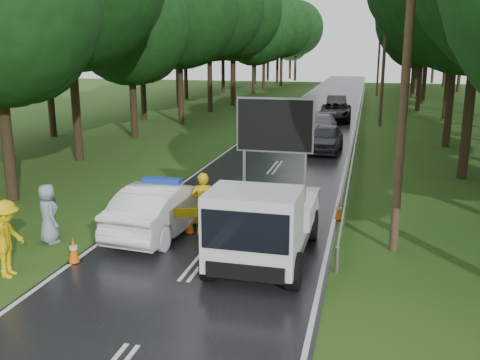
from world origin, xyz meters
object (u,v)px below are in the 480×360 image
(civilian, at_px, (219,218))
(queue_car_third, at_px, (335,112))
(queue_car_first, at_px, (325,138))
(queue_car_second, at_px, (321,125))
(officer, at_px, (203,204))
(work_truck, at_px, (264,221))
(barrier, at_px, (192,217))
(queue_car_fourth, at_px, (337,104))
(police_sedan, at_px, (163,208))

(civilian, distance_m, queue_car_third, 29.38)
(queue_car_first, height_order, queue_car_second, queue_car_first)
(officer, bearing_deg, work_truck, 124.19)
(work_truck, xyz_separation_m, civilian, (-1.38, 0.44, -0.17))
(work_truck, xyz_separation_m, barrier, (-2.27, 0.70, -0.29))
(queue_car_fourth, bearing_deg, police_sedan, -102.98)
(police_sedan, bearing_deg, queue_car_third, -91.95)
(queue_car_second, height_order, queue_car_third, queue_car_third)
(queue_car_first, bearing_deg, civilian, -93.89)
(officer, distance_m, queue_car_second, 20.94)
(barrier, relative_size, queue_car_third, 0.51)
(civilian, relative_size, queue_car_second, 0.43)
(work_truck, bearing_deg, queue_car_first, 89.61)
(police_sedan, bearing_deg, civilian, 157.52)
(work_truck, height_order, queue_car_second, work_truck)
(officer, relative_size, queue_car_third, 0.37)
(civilian, bearing_deg, police_sedan, 119.89)
(queue_car_second, bearing_deg, queue_car_fourth, 90.41)
(queue_car_third, bearing_deg, queue_car_first, -90.15)
(work_truck, bearing_deg, queue_car_second, 91.90)
(police_sedan, height_order, queue_car_third, police_sedan)
(queue_car_fourth, bearing_deg, queue_car_third, -94.97)
(civilian, relative_size, queue_car_fourth, 0.44)
(officer, distance_m, queue_car_first, 15.09)
(barrier, distance_m, queue_car_first, 16.11)
(work_truck, relative_size, civilian, 2.73)
(queue_car_first, distance_m, queue_car_second, 6.05)
(officer, xyz_separation_m, queue_car_fourth, (2.06, 34.05, -0.25))
(queue_car_fourth, bearing_deg, queue_car_first, -95.80)
(queue_car_first, relative_size, queue_car_fourth, 0.97)
(queue_car_first, height_order, queue_car_fourth, queue_car_first)
(work_truck, bearing_deg, civilian, 162.94)
(work_truck, height_order, queue_car_third, work_truck)
(police_sedan, distance_m, queue_car_fourth, 34.37)
(officer, height_order, queue_car_first, officer)
(work_truck, distance_m, queue_car_first, 16.61)
(police_sedan, xyz_separation_m, queue_car_fourth, (3.33, 34.20, -0.07))
(police_sedan, bearing_deg, officer, -167.87)
(queue_car_third, bearing_deg, civilian, -94.16)
(queue_car_fourth, bearing_deg, barrier, -100.78)
(police_sedan, distance_m, officer, 1.29)
(barrier, distance_m, officer, 1.05)
(work_truck, relative_size, queue_car_third, 1.01)
(police_sedan, height_order, work_truck, work_truck)
(work_truck, xyz_separation_m, queue_car_first, (0.33, 16.60, -0.41))
(work_truck, distance_m, officer, 2.87)
(work_truck, relative_size, queue_car_second, 1.18)
(barrier, relative_size, officer, 1.37)
(barrier, xyz_separation_m, queue_car_second, (1.82, 21.90, -0.21))
(officer, bearing_deg, barrier, 71.57)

